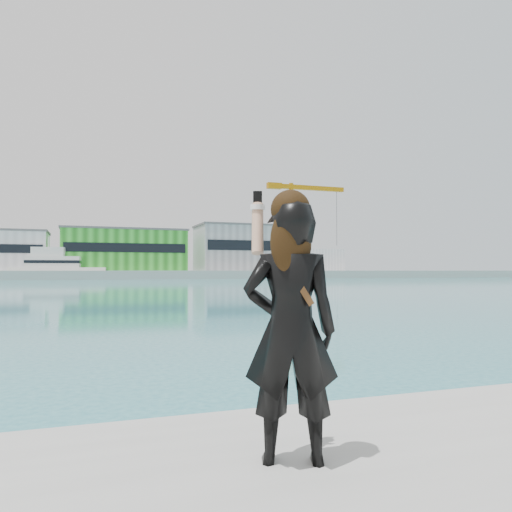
# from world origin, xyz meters

# --- Properties ---
(far_quay) EXTENTS (320.00, 40.00, 2.00)m
(far_quay) POSITION_xyz_m (0.00, 130.00, 1.00)
(far_quay) COLOR #9E9E99
(far_quay) RESTS_ON ground
(warehouse_green) EXTENTS (30.60, 16.36, 10.50)m
(warehouse_green) POSITION_xyz_m (8.00, 127.98, 7.26)
(warehouse_green) COLOR #258621
(warehouse_green) RESTS_ON far_quay
(warehouse_grey_right) EXTENTS (25.50, 15.35, 12.50)m
(warehouse_grey_right) POSITION_xyz_m (40.00, 127.98, 8.26)
(warehouse_grey_right) COLOR gray
(warehouse_grey_right) RESTS_ON far_quay
(ancillary_shed) EXTENTS (12.00, 10.00, 6.00)m
(ancillary_shed) POSITION_xyz_m (62.00, 126.00, 5.00)
(ancillary_shed) COLOR silver
(ancillary_shed) RESTS_ON far_quay
(dock_crane) EXTENTS (23.00, 4.00, 24.00)m
(dock_crane) POSITION_xyz_m (53.20, 122.00, 15.07)
(dock_crane) COLOR #C1750B
(dock_crane) RESTS_ON far_quay
(flagpole_right) EXTENTS (1.28, 0.16, 8.00)m
(flagpole_right) POSITION_xyz_m (22.09, 121.00, 6.54)
(flagpole_right) COLOR silver
(flagpole_right) RESTS_ON far_quay
(motor_yacht) EXTENTS (20.83, 7.33, 9.54)m
(motor_yacht) POSITION_xyz_m (-7.61, 118.05, 2.68)
(motor_yacht) COLOR silver
(motor_yacht) RESTS_ON ground
(buoy_near) EXTENTS (0.50, 0.50, 0.50)m
(buoy_near) POSITION_xyz_m (26.58, 71.80, 0.00)
(buoy_near) COLOR #FEB00D
(buoy_near) RESTS_ON ground
(woman) EXTENTS (0.74, 0.60, 1.84)m
(woman) POSITION_xyz_m (-0.76, -0.32, 1.73)
(woman) COLOR black
(woman) RESTS_ON near_quay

